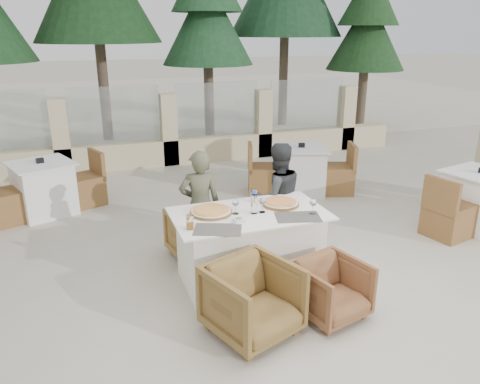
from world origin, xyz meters
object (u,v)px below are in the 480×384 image
object	(u,v)px
pizza_left	(211,211)
olive_dish	(239,220)
diner_left	(200,205)
bg_table_a	(44,188)
beer_glass_left	(190,222)
diner_right	(277,197)
wine_glass_near	(262,204)
armchair_far_right	(265,227)
armchair_near_right	(331,289)
wine_glass_centre	(236,206)
water_bottle	(254,202)
wine_glass_corner	(313,206)
beer_glass_right	(254,195)
armchair_near_left	(253,300)
bg_table_b	(300,170)
dining_table	(249,246)
bg_table_c	(477,200)
pizza_right	(281,203)
armchair_far_left	(198,233)

from	to	relation	value
pizza_left	olive_dish	distance (m)	0.36
diner_left	bg_table_a	world-z (taller)	diner_left
beer_glass_left	diner_right	distance (m)	1.50
wine_glass_near	armchair_far_right	xyz separation A→B (m)	(0.31, 0.64, -0.57)
armchair_far_right	bg_table_a	bearing A→B (deg)	-62.03
beer_glass_left	armchair_far_right	size ratio (longest dim) A/B	0.22
olive_dish	armchair_near_right	distance (m)	1.10
wine_glass_centre	water_bottle	bearing A→B (deg)	-13.91
olive_dish	water_bottle	bearing A→B (deg)	35.91
wine_glass_corner	beer_glass_right	bearing A→B (deg)	128.27
wine_glass_corner	beer_glass_right	size ratio (longest dim) A/B	1.31
wine_glass_corner	armchair_far_right	world-z (taller)	wine_glass_corner
armchair_near_left	bg_table_b	size ratio (longest dim) A/B	0.44
olive_dish	diner_left	distance (m)	0.90
dining_table	wine_glass_corner	size ratio (longest dim) A/B	8.70
dining_table	bg_table_c	size ratio (longest dim) A/B	0.98
dining_table	armchair_near_right	bearing A→B (deg)	-61.93
pizza_left	armchair_far_right	bearing A→B (deg)	31.28
beer_glass_right	pizza_right	bearing A→B (deg)	-42.03
pizza_right	wine_glass_near	bearing A→B (deg)	-153.82
pizza_right	armchair_far_left	size ratio (longest dim) A/B	0.62
olive_dish	diner_left	size ratio (longest dim) A/B	0.08
armchair_far_right	bg_table_a	size ratio (longest dim) A/B	0.39
water_bottle	beer_glass_right	bearing A→B (deg)	69.41
armchair_near_left	bg_table_a	distance (m)	4.12
armchair_near_right	bg_table_a	world-z (taller)	bg_table_a
diner_left	diner_right	size ratio (longest dim) A/B	0.98
armchair_far_right	bg_table_b	xyz separation A→B (m)	(1.35, 1.78, 0.09)
pizza_left	armchair_far_left	bearing A→B (deg)	90.35
pizza_left	beer_glass_left	size ratio (longest dim) A/B	3.11
wine_glass_centre	bg_table_b	size ratio (longest dim) A/B	0.11
wine_glass_near	wine_glass_corner	distance (m)	0.52
diner_right	olive_dish	bearing A→B (deg)	45.44
wine_glass_near	diner_right	size ratio (longest dim) A/B	0.14
pizza_right	wine_glass_near	distance (m)	0.30
bg_table_a	diner_left	bearing A→B (deg)	-69.99
armchair_near_right	armchair_near_left	bearing A→B (deg)	165.77
wine_glass_near	bg_table_b	xyz separation A→B (m)	(1.66, 2.42, -0.48)
water_bottle	armchair_far_left	distance (m)	1.04
wine_glass_near	armchair_near_right	distance (m)	1.10
beer_glass_right	armchair_far_left	size ratio (longest dim) A/B	0.22
pizza_left	diner_right	distance (m)	1.08
pizza_right	bg_table_c	size ratio (longest dim) A/B	0.24
pizza_left	water_bottle	distance (m)	0.45
wine_glass_near	diner_left	world-z (taller)	diner_left
wine_glass_corner	dining_table	bearing A→B (deg)	157.82
water_bottle	armchair_far_right	xyz separation A→B (m)	(0.39, 0.64, -0.60)
diner_left	armchair_near_left	bearing A→B (deg)	100.63
armchair_far_left	bg_table_a	world-z (taller)	bg_table_a
armchair_far_left	armchair_near_right	distance (m)	1.83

